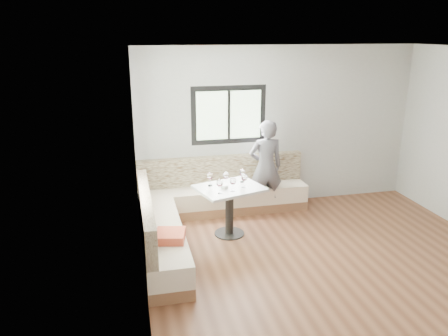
# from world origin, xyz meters

# --- Properties ---
(room) EXTENTS (5.01, 5.01, 2.81)m
(room) POSITION_xyz_m (-0.08, 0.08, 1.41)
(room) COLOR brown
(room) RESTS_ON ground
(banquette) EXTENTS (2.90, 2.80, 0.95)m
(banquette) POSITION_xyz_m (-1.59, 1.63, 0.33)
(banquette) COLOR #936241
(banquette) RESTS_ON ground
(table) EXTENTS (1.12, 0.97, 0.78)m
(table) POSITION_xyz_m (-1.16, 1.34, 0.58)
(table) COLOR black
(table) RESTS_ON ground
(person) EXTENTS (0.59, 0.39, 1.62)m
(person) POSITION_xyz_m (-0.35, 2.09, 0.81)
(person) COLOR #57545B
(person) RESTS_ON ground
(olive_ramekin) EXTENTS (0.11, 0.11, 0.05)m
(olive_ramekin) POSITION_xyz_m (-1.24, 1.32, 0.80)
(olive_ramekin) COLOR white
(olive_ramekin) RESTS_ON table
(wine_glass_a) EXTENTS (0.10, 0.10, 0.21)m
(wine_glass_a) POSITION_xyz_m (-1.36, 1.12, 0.93)
(wine_glass_a) COLOR white
(wine_glass_a) RESTS_ON table
(wine_glass_b) EXTENTS (0.10, 0.10, 0.21)m
(wine_glass_b) POSITION_xyz_m (-1.15, 1.16, 0.93)
(wine_glass_b) COLOR white
(wine_glass_b) RESTS_ON table
(wine_glass_c) EXTENTS (0.10, 0.10, 0.21)m
(wine_glass_c) POSITION_xyz_m (-0.95, 1.29, 0.93)
(wine_glass_c) COLOR white
(wine_glass_c) RESTS_ON table
(wine_glass_d) EXTENTS (0.10, 0.10, 0.21)m
(wine_glass_d) POSITION_xyz_m (-1.19, 1.43, 0.93)
(wine_glass_d) COLOR white
(wine_glass_d) RESTS_ON table
(wine_glass_e) EXTENTS (0.10, 0.10, 0.21)m
(wine_glass_e) POSITION_xyz_m (-0.92, 1.52, 0.93)
(wine_glass_e) COLOR white
(wine_glass_e) RESTS_ON table
(wine_glass_f) EXTENTS (0.10, 0.10, 0.21)m
(wine_glass_f) POSITION_xyz_m (-1.43, 1.46, 0.93)
(wine_glass_f) COLOR white
(wine_glass_f) RESTS_ON table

